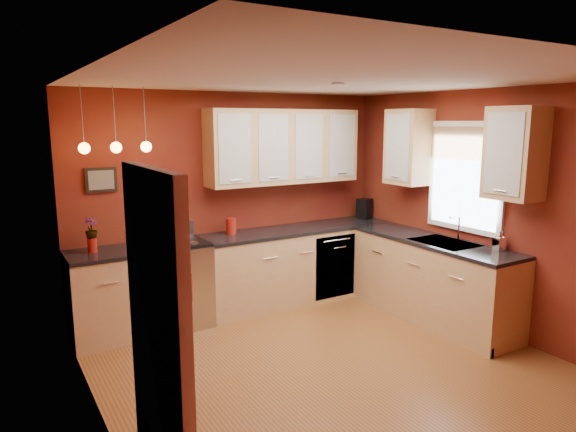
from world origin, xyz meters
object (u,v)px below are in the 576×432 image
coffee_maker (365,209)px  gas_range (172,284)px  sink (445,244)px  soap_pump (499,240)px  red_canister (231,226)px

coffee_maker → gas_range: bearing=162.3°
sink → soap_pump: 0.60m
coffee_maker → soap_pump: (0.04, -2.11, -0.02)m
coffee_maker → red_canister: bearing=159.9°
soap_pump → coffee_maker: bearing=91.1°
red_canister → coffee_maker: 2.00m
gas_range → soap_pump: size_ratio=5.19×
gas_range → soap_pump: soap_pump is taller
sink → coffee_maker: sink is taller
sink → coffee_maker: (0.15, 1.56, 0.15)m
gas_range → red_canister: size_ratio=5.81×
gas_range → coffee_maker: bearing=1.3°
sink → soap_pump: sink is taller
coffee_maker → sink: bearing=-114.4°
red_canister → soap_pump: soap_pump is taller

